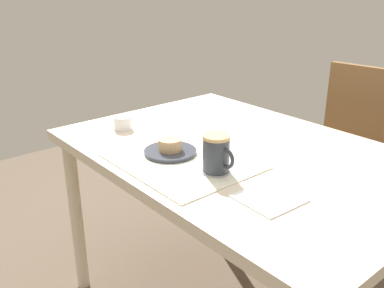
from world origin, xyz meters
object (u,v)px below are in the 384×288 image
dining_table (241,170)px  pastry_plate (170,152)px  pastry (170,144)px  coffee_mug (217,153)px  sugar_bowl (123,123)px  wooden_chair (349,156)px

dining_table → pastry_plate: 0.26m
pastry → coffee_mug: bearing=4.7°
pastry → sugar_bowl: size_ratio=1.09×
pastry_plate → dining_table: bearing=59.7°
wooden_chair → pastry_plate: size_ratio=5.15×
pastry_plate → pastry: size_ratio=2.25×
pastry → dining_table: bearing=59.7°
pastry_plate → sugar_bowl: sugar_bowl is taller
pastry → coffee_mug: size_ratio=0.68×
dining_table → coffee_mug: (0.08, -0.19, 0.14)m
dining_table → wooden_chair: 0.77m
dining_table → pastry_plate: bearing=-120.3°
wooden_chair → sugar_bowl: 1.07m
coffee_mug → pastry: bearing=-175.3°
pastry → sugar_bowl: 0.32m
dining_table → sugar_bowl: size_ratio=17.59×
pastry_plate → coffee_mug: coffee_mug is taller
dining_table → coffee_mug: bearing=-67.3°
wooden_chair → coffee_mug: bearing=89.8°
wooden_chair → sugar_bowl: bearing=59.8°
wooden_chair → pastry: (-0.10, -0.96, 0.27)m
wooden_chair → pastry: 1.01m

